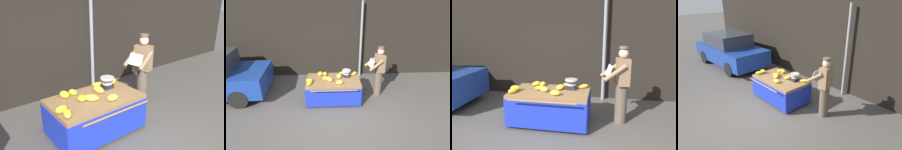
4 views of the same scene
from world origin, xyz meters
TOP-DOWN VIEW (x-y plane):
  - ground_plane at (0.00, 0.00)m, footprint 60.00×60.00m
  - back_wall at (0.00, 3.18)m, footprint 16.00×0.24m
  - street_pole at (1.11, 2.88)m, footprint 0.09×0.09m
  - banana_cart at (-0.03, 1.08)m, footprint 1.73×1.24m
  - weighing_scale at (0.41, 1.28)m, footprint 0.28×0.28m
  - banana_bunch_0 at (-0.77, 0.76)m, footprint 0.20×0.28m
  - banana_bunch_1 at (-0.30, 1.43)m, footprint 0.14×0.22m
  - banana_bunch_2 at (-0.47, 1.45)m, footprint 0.20×0.30m
  - banana_bunch_3 at (-0.29, 1.11)m, footprint 0.24×0.27m
  - banana_bunch_4 at (0.15, 0.78)m, footprint 0.23×0.18m
  - banana_bunch_5 at (-0.16, 1.00)m, footprint 0.30×0.31m
  - banana_bunch_6 at (0.67, 1.42)m, footprint 0.28×0.26m
  - banana_bunch_7 at (0.16, 1.24)m, footprint 0.19×0.31m
  - banana_bunch_8 at (-0.78, 0.93)m, footprint 0.23×0.17m
  - banana_bunch_9 at (0.32, 1.46)m, footprint 0.30×0.19m
  - vendor_person at (1.50, 1.36)m, footprint 0.64×0.59m
  - parked_car at (-4.25, 1.48)m, footprint 3.96×1.86m

SIDE VIEW (x-z plane):
  - ground_plane at x=0.00m, z-range 0.00..0.00m
  - banana_cart at x=-0.03m, z-range 0.17..0.91m
  - parked_car at x=-4.25m, z-range 0.00..1.51m
  - banana_bunch_6 at x=0.67m, z-range 0.74..0.83m
  - banana_bunch_3 at x=-0.29m, z-range 0.74..0.83m
  - banana_bunch_9 at x=0.32m, z-range 0.74..0.84m
  - banana_bunch_2 at x=-0.47m, z-range 0.74..0.84m
  - banana_bunch_7 at x=0.16m, z-range 0.74..0.84m
  - banana_bunch_1 at x=-0.30m, z-range 0.74..0.84m
  - banana_bunch_0 at x=-0.77m, z-range 0.74..0.85m
  - banana_bunch_4 at x=0.15m, z-range 0.74..0.85m
  - banana_bunch_5 at x=-0.16m, z-range 0.74..0.85m
  - banana_bunch_8 at x=-0.78m, z-range 0.74..0.86m
  - weighing_scale at x=0.41m, z-range 0.74..0.98m
  - vendor_person at x=1.50m, z-range 0.02..1.73m
  - street_pole at x=1.11m, z-range 0.00..2.99m
  - back_wall at x=0.00m, z-range 0.00..4.38m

